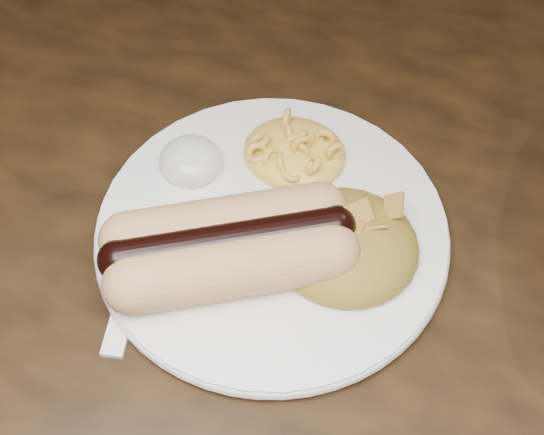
% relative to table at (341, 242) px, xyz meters
% --- Properties ---
extents(table, '(1.60, 0.90, 0.75)m').
position_rel_table_xyz_m(table, '(0.00, 0.00, 0.00)').
color(table, '#331F0D').
rests_on(table, floor).
extents(plate, '(0.29, 0.29, 0.01)m').
position_rel_table_xyz_m(plate, '(-0.04, -0.07, 0.10)').
color(plate, white).
rests_on(plate, table).
extents(hotdog, '(0.14, 0.13, 0.04)m').
position_rel_table_xyz_m(hotdog, '(-0.06, -0.11, 0.13)').
color(hotdog, tan).
rests_on(hotdog, plate).
extents(mac_and_cheese, '(0.09, 0.08, 0.03)m').
position_rel_table_xyz_m(mac_and_cheese, '(-0.04, -0.01, 0.12)').
color(mac_and_cheese, '#FFB347').
rests_on(mac_and_cheese, plate).
extents(sour_cream, '(0.06, 0.06, 0.03)m').
position_rel_table_xyz_m(sour_cream, '(-0.11, -0.04, 0.12)').
color(sour_cream, silver).
rests_on(sour_cream, plate).
extents(taco_salad, '(0.10, 0.10, 0.05)m').
position_rel_table_xyz_m(taco_salad, '(0.02, -0.08, 0.12)').
color(taco_salad, '#B76327').
rests_on(taco_salad, plate).
extents(fork, '(0.05, 0.14, 0.00)m').
position_rel_table_xyz_m(fork, '(-0.12, -0.15, 0.09)').
color(fork, white).
rests_on(fork, table).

